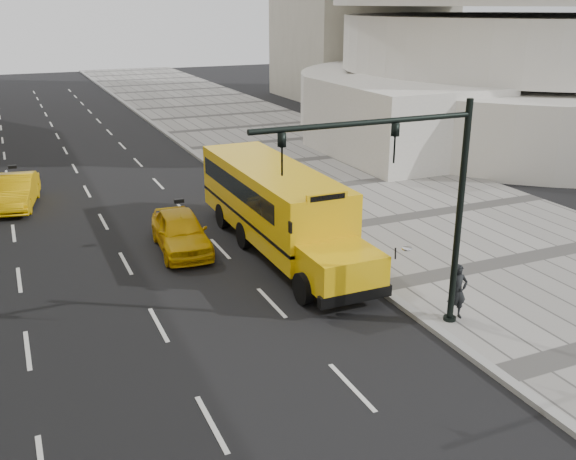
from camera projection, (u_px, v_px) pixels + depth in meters
name	position (u px, v px, depth m)	size (l,w,h in m)	color
ground	(154.00, 259.00, 22.99)	(140.00, 140.00, 0.00)	black
sidewalk_museum	(431.00, 215.00, 27.56)	(12.00, 140.00, 0.15)	gray
curb_museum	(305.00, 234.00, 25.26)	(0.30, 140.00, 0.15)	gray
school_bus	(275.00, 201.00, 23.65)	(2.96, 11.56, 3.19)	#E9B20C
taxi_near	(181.00, 231.00, 23.57)	(1.75, 4.35, 1.48)	#DBA105
taxi_far	(16.00, 192.00, 28.61)	(1.52, 4.35, 1.43)	#DBA105
pedestrian	(457.00, 291.00, 18.13)	(0.60, 0.39, 1.64)	black
traffic_signal	(418.00, 193.00, 16.41)	(6.18, 0.36, 6.40)	black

